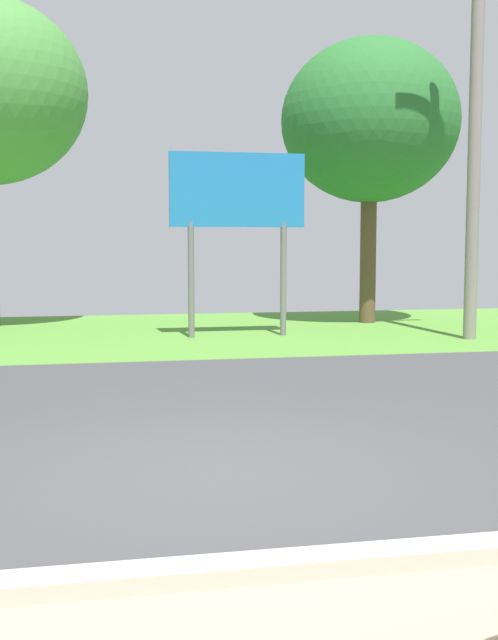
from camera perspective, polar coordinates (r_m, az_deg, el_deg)
The scene contains 4 objects.
ground_plane at distance 9.24m, azimuth -5.17°, elevation -6.01°, with size 40.00×22.00×0.20m.
utility_pole at distance 15.58m, azimuth 15.92°, elevation 14.08°, with size 1.80×0.24×7.97m.
roadside_billboard at distance 15.26m, azimuth -0.82°, elevation 8.36°, with size 2.60×0.12×3.50m.
tree_center_back at distance 18.34m, azimuth 8.67°, elevation 13.86°, with size 3.94×3.94×6.28m.
Camera 1 is at (-0.97, -6.06, 1.80)m, focal length 44.64 mm.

